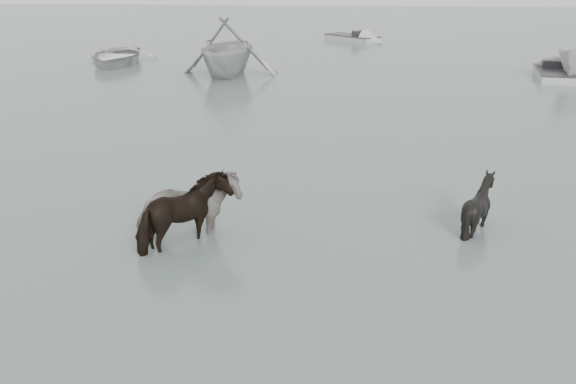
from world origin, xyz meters
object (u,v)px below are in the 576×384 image
object	(u,v)px
pony_pinto	(188,197)
pony_dark	(186,207)
pony_black	(480,196)
rowboat_lead	(115,54)

from	to	relation	value
pony_pinto	pony_dark	distance (m)	0.43
pony_dark	pony_black	xyz separation A→B (m)	(6.04, 1.46, -0.11)
pony_dark	pony_black	bearing A→B (deg)	-60.81
pony_pinto	rowboat_lead	distance (m)	24.59
pony_dark	pony_black	world-z (taller)	pony_dark
pony_pinto	pony_black	xyz separation A→B (m)	(6.10, 1.04, -0.16)
pony_dark	pony_pinto	bearing A→B (deg)	24.05
rowboat_lead	pony_black	bearing A→B (deg)	-59.49
pony_dark	rowboat_lead	distance (m)	25.00
pony_pinto	rowboat_lead	size ratio (longest dim) A/B	0.39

